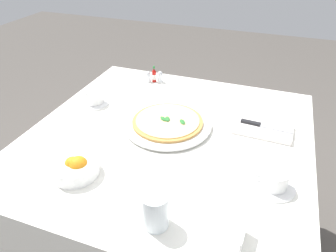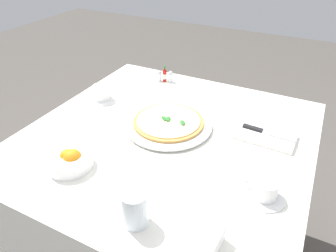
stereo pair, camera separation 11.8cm
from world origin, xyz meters
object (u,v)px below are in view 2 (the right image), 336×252
(citrus_bowl, at_px, (70,160))
(salt_shaker, at_px, (171,77))
(dinner_knife, at_px, (266,132))
(pizza_plate, at_px, (168,124))
(napkin_folded, at_px, (265,135))
(pizza, at_px, (168,121))
(coffee_cup_far_left, at_px, (102,93))
(pepper_shaker, at_px, (159,76))
(menu_card, at_px, (219,245))
(coffee_cup_right_edge, at_px, (265,189))
(hot_sauce_bottle, at_px, (165,75))
(water_glass_near_left, at_px, (135,210))

(citrus_bowl, relative_size, salt_shaker, 2.67)
(dinner_knife, bearing_deg, citrus_bowl, -136.03)
(pizza_plate, distance_m, citrus_bowl, 0.40)
(napkin_folded, bearing_deg, pizza, -162.45)
(coffee_cup_far_left, bearing_deg, pepper_shaker, 65.03)
(pizza, bearing_deg, salt_shaker, 115.23)
(dinner_knife, distance_m, menu_card, 0.54)
(dinner_knife, bearing_deg, pizza_plate, -160.98)
(dinner_knife, xyz_separation_m, menu_card, (0.00, -0.54, 0.01))
(pizza, bearing_deg, menu_card, -51.10)
(coffee_cup_right_edge, xyz_separation_m, pepper_shaker, (-0.65, 0.56, -0.00))
(pizza_plate, distance_m, hot_sauce_bottle, 0.42)
(dinner_knife, bearing_deg, hot_sauce_bottle, 158.43)
(water_glass_near_left, bearing_deg, menu_card, 2.68)
(dinner_knife, bearing_deg, salt_shaker, 156.41)
(pizza, distance_m, citrus_bowl, 0.40)
(coffee_cup_right_edge, xyz_separation_m, coffee_cup_far_left, (-0.78, 0.27, 0.00))
(hot_sauce_bottle, bearing_deg, salt_shaker, 19.65)
(hot_sauce_bottle, bearing_deg, pepper_shaker, -160.35)
(citrus_bowl, distance_m, salt_shaker, 0.73)
(coffee_cup_far_left, distance_m, napkin_folded, 0.72)
(coffee_cup_far_left, relative_size, citrus_bowl, 0.88)
(pepper_shaker, distance_m, menu_card, 0.99)
(coffee_cup_right_edge, distance_m, water_glass_near_left, 0.38)
(coffee_cup_far_left, bearing_deg, pizza, -9.68)
(menu_card, bearing_deg, coffee_cup_far_left, -121.32)
(coffee_cup_far_left, relative_size, pepper_shaker, 2.36)
(napkin_folded, xyz_separation_m, hot_sauce_bottle, (-0.56, 0.27, 0.02))
(hot_sauce_bottle, relative_size, salt_shaker, 1.48)
(coffee_cup_far_left, height_order, napkin_folded, coffee_cup_far_left)
(coffee_cup_far_left, height_order, citrus_bowl, coffee_cup_far_left)
(pizza, height_order, menu_card, menu_card)
(citrus_bowl, bearing_deg, coffee_cup_far_left, 113.99)
(pizza_plate, height_order, menu_card, menu_card)
(dinner_knife, distance_m, citrus_bowl, 0.70)
(dinner_knife, distance_m, salt_shaker, 0.60)
(citrus_bowl, height_order, menu_card, citrus_bowl)
(salt_shaker, distance_m, menu_card, 0.97)
(coffee_cup_right_edge, distance_m, dinner_knife, 0.31)
(water_glass_near_left, distance_m, salt_shaker, 0.88)
(water_glass_near_left, distance_m, hot_sauce_bottle, 0.88)
(coffee_cup_right_edge, bearing_deg, citrus_bowl, -165.94)
(coffee_cup_far_left, relative_size, dinner_knife, 0.68)
(citrus_bowl, bearing_deg, salt_shaker, 89.60)
(salt_shaker, bearing_deg, pepper_shaker, -160.35)
(coffee_cup_far_left, distance_m, hot_sauce_bottle, 0.34)
(dinner_knife, xyz_separation_m, pepper_shaker, (-0.59, 0.26, 0.00))
(coffee_cup_far_left, xyz_separation_m, hot_sauce_bottle, (0.16, 0.30, 0.00))
(pizza_plate, bearing_deg, dinner_knife, 15.14)
(citrus_bowl, distance_m, hot_sauce_bottle, 0.72)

